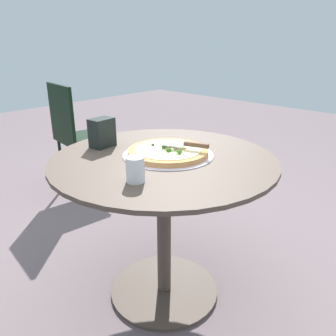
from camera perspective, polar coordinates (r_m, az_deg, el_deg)
The scene contains 7 objects.
ground_plane at distance 1.83m, azimuth -0.63°, elevation -19.81°, with size 10.00×10.00×0.00m, color #6B5C5F.
patio_table at distance 1.54m, azimuth -0.70°, elevation -4.91°, with size 0.97×0.97×0.71m.
pizza_on_tray at distance 1.49m, azimuth 0.00°, elevation 2.69°, with size 0.40×0.40×0.05m.
pizza_server at distance 1.48m, azimuth 2.92°, elevation 4.00°, with size 0.12×0.21×0.02m.
drinking_cup at distance 1.21m, azimuth -5.50°, elevation -0.24°, with size 0.07×0.07×0.09m, color silver.
napkin_dispenser at distance 1.63m, azimuth -11.00°, elevation 5.83°, with size 0.11×0.08×0.14m, color black.
patio_chair_near at distance 2.77m, azimuth -15.13°, elevation 6.00°, with size 0.42×0.42×0.88m.
Camera 1 is at (-0.99, -0.97, 1.20)m, focal length 36.38 mm.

